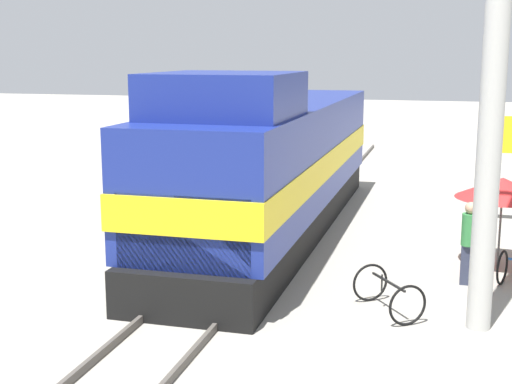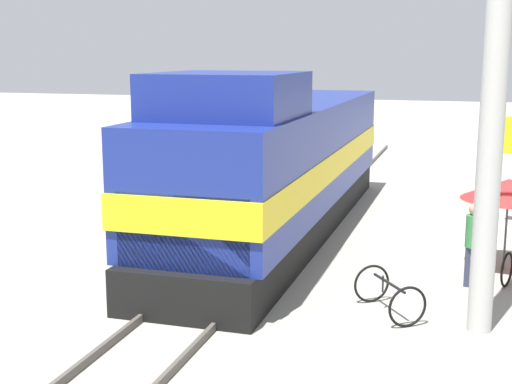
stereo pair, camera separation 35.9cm
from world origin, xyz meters
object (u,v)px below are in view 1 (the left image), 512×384
Objects in this scene: person_bystander at (469,240)px; bicycle_spare at (388,293)px; vendor_umbrella at (503,188)px; locomotive at (271,166)px.

person_bystander is 2.70m from bicycle_spare.
bicycle_spare is at bearing -121.02° from vendor_umbrella.
vendor_umbrella is (5.80, -1.49, -0.04)m from locomotive.
locomotive reaches higher than bicycle_spare.
vendor_umbrella is at bearing -156.33° from bicycle_spare.
locomotive is at bearing -90.30° from bicycle_spare.
vendor_umbrella is 1.17× the size of person_bystander.
person_bystander is (5.09, -2.97, -0.92)m from locomotive.
bicycle_spare is (3.60, -5.14, -1.51)m from locomotive.
vendor_umbrella is at bearing 64.36° from person_bystander.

